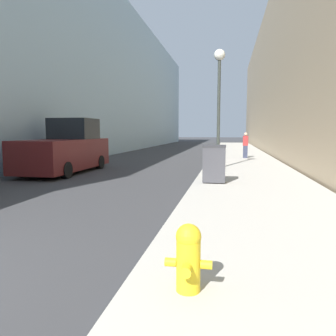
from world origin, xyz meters
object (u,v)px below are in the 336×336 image
Objects in this scene: fire_hydrant at (188,256)px; trash_bin at (214,163)px; pedestrian_on_sidewalk at (245,145)px; lamppost at (219,88)px; pickup_truck at (66,150)px.

trash_bin is (-0.05, 7.40, 0.25)m from fire_hydrant.
trash_bin is 0.77× the size of pedestrian_on_sidewalk.
lamppost reaches higher than trash_bin.
fire_hydrant is at bearing -56.73° from pickup_truck.
pedestrian_on_sidewalk is (8.02, 7.78, -0.06)m from pickup_truck.
fire_hydrant is 0.45× the size of pedestrian_on_sidewalk.
pickup_truck is at bearing -166.47° from lamppost.
fire_hydrant is 0.13× the size of pickup_truck.
fire_hydrant is at bearing -89.69° from lamppost.
trash_bin is 10.52m from pedestrian_on_sidewalk.
pedestrian_on_sidewalk is at bearing 81.80° from trash_bin.
pickup_truck reaches higher than fire_hydrant.
lamppost is at bearing -103.67° from pedestrian_on_sidewalk.
pickup_truck reaches higher than trash_bin.
pickup_truck is 3.37× the size of pedestrian_on_sidewalk.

